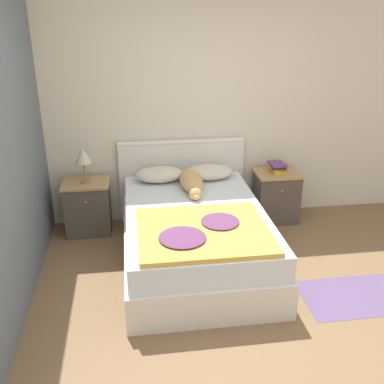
# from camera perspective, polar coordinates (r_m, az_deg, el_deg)

# --- Properties ---
(ground_plane) EXTENTS (16.00, 16.00, 0.00)m
(ground_plane) POSITION_cam_1_polar(r_m,az_deg,el_deg) (3.69, 4.82, -17.04)
(ground_plane) COLOR brown
(wall_back) EXTENTS (9.00, 0.06, 2.55)m
(wall_back) POSITION_cam_1_polar(r_m,az_deg,el_deg) (5.05, -0.04, 10.42)
(wall_back) COLOR beige
(wall_back) RESTS_ON ground_plane
(wall_side_left) EXTENTS (0.06, 3.10, 2.55)m
(wall_side_left) POSITION_cam_1_polar(r_m,az_deg,el_deg) (4.07, -21.41, 5.74)
(wall_side_left) COLOR slate
(wall_side_left) RESTS_ON ground_plane
(bed) EXTENTS (1.35, 2.00, 0.57)m
(bed) POSITION_cam_1_polar(r_m,az_deg,el_deg) (4.36, 0.37, -5.72)
(bed) COLOR silver
(bed) RESTS_ON ground_plane
(headboard) EXTENTS (1.43, 0.06, 0.96)m
(headboard) POSITION_cam_1_polar(r_m,az_deg,el_deg) (5.19, -1.28, 1.80)
(headboard) COLOR silver
(headboard) RESTS_ON ground_plane
(nightstand_left) EXTENTS (0.50, 0.40, 0.59)m
(nightstand_left) POSITION_cam_1_polar(r_m,az_deg,el_deg) (5.06, -13.07, -1.86)
(nightstand_left) COLOR #4C4238
(nightstand_left) RESTS_ON ground_plane
(nightstand_right) EXTENTS (0.50, 0.40, 0.59)m
(nightstand_right) POSITION_cam_1_polar(r_m,az_deg,el_deg) (5.29, 10.59, -0.51)
(nightstand_right) COLOR #4C4238
(nightstand_right) RESTS_ON ground_plane
(pillow_left) EXTENTS (0.52, 0.33, 0.16)m
(pillow_left) POSITION_cam_1_polar(r_m,az_deg,el_deg) (4.89, -4.16, 2.24)
(pillow_left) COLOR beige
(pillow_left) RESTS_ON bed
(pillow_right) EXTENTS (0.52, 0.33, 0.16)m
(pillow_right) POSITION_cam_1_polar(r_m,az_deg,el_deg) (4.96, 2.19, 2.56)
(pillow_right) COLOR beige
(pillow_right) RESTS_ON bed
(quilt) EXTENTS (1.11, 0.97, 0.07)m
(quilt) POSITION_cam_1_polar(r_m,az_deg,el_deg) (3.80, 1.31, -4.96)
(quilt) COLOR gold
(quilt) RESTS_ON bed
(dog) EXTENTS (0.24, 0.72, 0.18)m
(dog) POSITION_cam_1_polar(r_m,az_deg,el_deg) (4.66, -0.05, 1.30)
(dog) COLOR tan
(dog) RESTS_ON bed
(book_stack) EXTENTS (0.19, 0.24, 0.11)m
(book_stack) POSITION_cam_1_polar(r_m,az_deg,el_deg) (5.18, 10.82, 3.13)
(book_stack) COLOR gold
(book_stack) RESTS_ON nightstand_right
(table_lamp) EXTENTS (0.18, 0.18, 0.38)m
(table_lamp) POSITION_cam_1_polar(r_m,az_deg,el_deg) (4.85, -13.67, 4.37)
(table_lamp) COLOR #9E7A4C
(table_lamp) RESTS_ON nightstand_left
(rug) EXTENTS (1.13, 0.60, 0.00)m
(rug) POSITION_cam_1_polar(r_m,az_deg,el_deg) (4.31, 21.18, -12.11)
(rug) COLOR #604C75
(rug) RESTS_ON ground_plane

